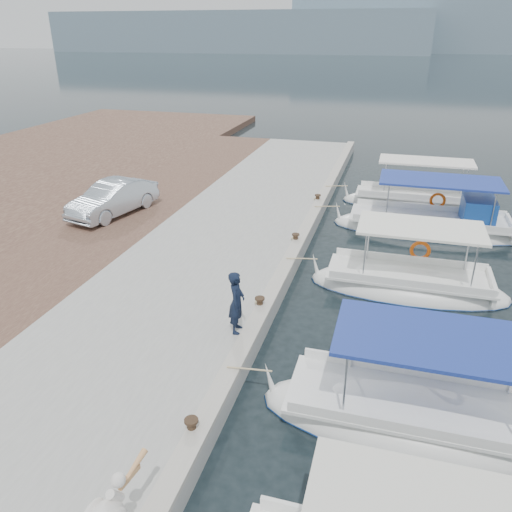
# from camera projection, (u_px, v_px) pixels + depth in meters

# --- Properties ---
(ground) EXTENTS (400.00, 400.00, 0.00)m
(ground) POSITION_uv_depth(u_px,v_px,m) (257.00, 354.00, 12.94)
(ground) COLOR black
(ground) RESTS_ON ground
(concrete_quay) EXTENTS (6.00, 40.00, 0.50)m
(concrete_quay) POSITION_uv_depth(u_px,v_px,m) (215.00, 256.00, 17.96)
(concrete_quay) COLOR #9B9B96
(concrete_quay) RESTS_ON ground
(quay_curb) EXTENTS (0.44, 40.00, 0.12)m
(quay_curb) POSITION_uv_depth(u_px,v_px,m) (290.00, 257.00, 17.15)
(quay_curb) COLOR #AEA99B
(quay_curb) RESTS_ON concrete_quay
(cobblestone_strip) EXTENTS (4.00, 40.00, 0.50)m
(cobblestone_strip) POSITION_uv_depth(u_px,v_px,m) (93.00, 242.00, 19.20)
(cobblestone_strip) COLOR #50352A
(cobblestone_strip) RESTS_ON ground
(distant_hills) EXTENTS (330.00, 60.00, 18.00)m
(distant_hills) POSITION_uv_depth(u_px,v_px,m) (488.00, 30.00, 179.00)
(distant_hills) COLOR slate
(distant_hills) RESTS_ON ground
(fishing_caique_b) EXTENTS (6.71, 2.36, 2.83)m
(fishing_caique_b) POSITION_uv_depth(u_px,v_px,m) (417.00, 420.00, 10.58)
(fishing_caique_b) COLOR white
(fishing_caique_b) RESTS_ON ground
(fishing_caique_c) EXTENTS (6.27, 2.26, 2.83)m
(fishing_caique_c) POSITION_uv_depth(u_px,v_px,m) (407.00, 287.00, 16.08)
(fishing_caique_c) COLOR white
(fishing_caique_c) RESTS_ON ground
(fishing_caique_d) EXTENTS (7.90, 2.55, 2.83)m
(fishing_caique_d) POSITION_uv_depth(u_px,v_px,m) (431.00, 227.00, 20.77)
(fishing_caique_d) COLOR white
(fishing_caique_d) RESTS_ON ground
(fishing_caique_e) EXTENTS (7.02, 2.00, 2.83)m
(fishing_caique_e) POSITION_uv_depth(u_px,v_px,m) (417.00, 204.00, 23.76)
(fishing_caique_e) COLOR white
(fishing_caique_e) RESTS_ON ground
(mooring_bollards) EXTENTS (0.28, 20.28, 0.33)m
(mooring_bollards) POSITION_uv_depth(u_px,v_px,m) (260.00, 302.00, 14.06)
(mooring_bollards) COLOR black
(mooring_bollards) RESTS_ON concrete_quay
(fisherman) EXTENTS (0.49, 0.67, 1.70)m
(fisherman) POSITION_uv_depth(u_px,v_px,m) (237.00, 302.00, 12.72)
(fisherman) COLOR black
(fisherman) RESTS_ON concrete_quay
(parked_car) EXTENTS (2.42, 4.49, 1.40)m
(parked_car) POSITION_uv_depth(u_px,v_px,m) (113.00, 198.00, 21.05)
(parked_car) COLOR #ACB8C5
(parked_car) RESTS_ON cobblestone_strip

